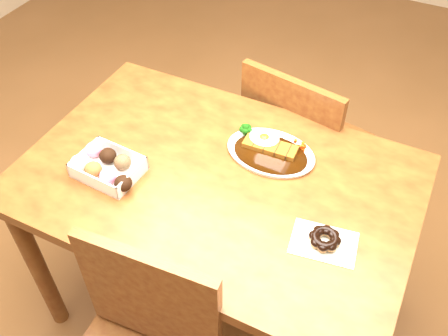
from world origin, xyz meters
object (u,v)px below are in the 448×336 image
at_px(table, 217,198).
at_px(donut_box, 106,166).
at_px(pon_de_ring, 325,239).
at_px(katsu_curry_plate, 270,150).
at_px(chair_far, 300,145).

relative_size(table, donut_box, 5.38).
xyz_separation_m(table, pon_de_ring, (0.37, -0.09, 0.12)).
height_order(table, katsu_curry_plate, katsu_curry_plate).
distance_m(chair_far, donut_box, 0.84).
relative_size(chair_far, donut_box, 3.90).
bearing_deg(pon_de_ring, chair_far, 113.13).
relative_size(donut_box, pon_de_ring, 1.16).
bearing_deg(katsu_curry_plate, donut_box, -143.86).
bearing_deg(table, donut_box, -156.73).
bearing_deg(chair_far, table, 89.30).
bearing_deg(table, katsu_curry_plate, 58.36).
xyz_separation_m(table, katsu_curry_plate, (0.10, 0.17, 0.11)).
height_order(chair_far, katsu_curry_plate, chair_far).
bearing_deg(table, chair_far, 79.12).
distance_m(chair_far, katsu_curry_plate, 0.47).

